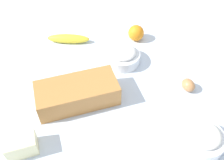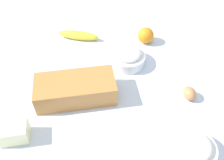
{
  "view_description": "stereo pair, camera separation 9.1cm",
  "coord_description": "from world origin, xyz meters",
  "px_view_note": "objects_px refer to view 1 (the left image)",
  "views": [
    {
      "loc": [
        -0.06,
        -0.62,
        0.7
      ],
      "look_at": [
        0.0,
        0.0,
        0.04
      ],
      "focal_mm": 39.77,
      "sensor_mm": 36.0,
      "label": 1
    },
    {
      "loc": [
        0.03,
        -0.63,
        0.7
      ],
      "look_at": [
        0.0,
        0.0,
        0.04
      ],
      "focal_mm": 39.77,
      "sensor_mm": 36.0,
      "label": 2
    }
  ],
  "objects_px": {
    "egg_near_butter": "(188,85)",
    "loaf_pan": "(77,93)",
    "banana": "(68,39)",
    "butter_block": "(21,145)",
    "sugar_bowl": "(123,56)",
    "orange_fruit": "(136,33)",
    "flour_bowl": "(202,138)"
  },
  "relations": [
    {
      "from": "butter_block",
      "to": "sugar_bowl",
      "type": "bearing_deg",
      "value": 45.99
    },
    {
      "from": "loaf_pan",
      "to": "sugar_bowl",
      "type": "bearing_deg",
      "value": 34.08
    },
    {
      "from": "flour_bowl",
      "to": "banana",
      "type": "xyz_separation_m",
      "value": [
        -0.41,
        0.56,
        -0.01
      ]
    },
    {
      "from": "loaf_pan",
      "to": "orange_fruit",
      "type": "relative_size",
      "value": 4.2
    },
    {
      "from": "egg_near_butter",
      "to": "butter_block",
      "type": "bearing_deg",
      "value": -161.74
    },
    {
      "from": "sugar_bowl",
      "to": "banana",
      "type": "height_order",
      "value": "sugar_bowl"
    },
    {
      "from": "sugar_bowl",
      "to": "loaf_pan",
      "type": "bearing_deg",
      "value": -134.4
    },
    {
      "from": "loaf_pan",
      "to": "flour_bowl",
      "type": "distance_m",
      "value": 0.43
    },
    {
      "from": "sugar_bowl",
      "to": "egg_near_butter",
      "type": "relative_size",
      "value": 2.51
    },
    {
      "from": "banana",
      "to": "orange_fruit",
      "type": "relative_size",
      "value": 2.65
    },
    {
      "from": "loaf_pan",
      "to": "sugar_bowl",
      "type": "relative_size",
      "value": 2.1
    },
    {
      "from": "butter_block",
      "to": "orange_fruit",
      "type": "bearing_deg",
      "value": 49.7
    },
    {
      "from": "butter_block",
      "to": "egg_near_butter",
      "type": "bearing_deg",
      "value": 18.26
    },
    {
      "from": "banana",
      "to": "butter_block",
      "type": "bearing_deg",
      "value": -103.86
    },
    {
      "from": "loaf_pan",
      "to": "egg_near_butter",
      "type": "relative_size",
      "value": 5.27
    },
    {
      "from": "banana",
      "to": "butter_block",
      "type": "xyz_separation_m",
      "value": [
        -0.13,
        -0.52,
        0.01
      ]
    },
    {
      "from": "banana",
      "to": "orange_fruit",
      "type": "xyz_separation_m",
      "value": [
        0.31,
        -0.01,
        0.02
      ]
    },
    {
      "from": "sugar_bowl",
      "to": "banana",
      "type": "distance_m",
      "value": 0.27
    },
    {
      "from": "loaf_pan",
      "to": "banana",
      "type": "distance_m",
      "value": 0.35
    },
    {
      "from": "flour_bowl",
      "to": "sugar_bowl",
      "type": "relative_size",
      "value": 0.96
    },
    {
      "from": "egg_near_butter",
      "to": "loaf_pan",
      "type": "bearing_deg",
      "value": -178.27
    },
    {
      "from": "sugar_bowl",
      "to": "orange_fruit",
      "type": "relative_size",
      "value": 2.0
    },
    {
      "from": "flour_bowl",
      "to": "butter_block",
      "type": "xyz_separation_m",
      "value": [
        -0.54,
        0.03,
        -0.0
      ]
    },
    {
      "from": "flour_bowl",
      "to": "banana",
      "type": "bearing_deg",
      "value": 126.63
    },
    {
      "from": "loaf_pan",
      "to": "banana",
      "type": "bearing_deg",
      "value": 85.07
    },
    {
      "from": "flour_bowl",
      "to": "orange_fruit",
      "type": "height_order",
      "value": "orange_fruit"
    },
    {
      "from": "sugar_bowl",
      "to": "flour_bowl",
      "type": "bearing_deg",
      "value": -64.62
    },
    {
      "from": "butter_block",
      "to": "egg_near_butter",
      "type": "relative_size",
      "value": 1.58
    },
    {
      "from": "sugar_bowl",
      "to": "butter_block",
      "type": "bearing_deg",
      "value": -134.01
    },
    {
      "from": "loaf_pan",
      "to": "flour_bowl",
      "type": "xyz_separation_m",
      "value": [
        0.37,
        -0.21,
        -0.01
      ]
    },
    {
      "from": "loaf_pan",
      "to": "butter_block",
      "type": "bearing_deg",
      "value": -145.1
    },
    {
      "from": "loaf_pan",
      "to": "butter_block",
      "type": "relative_size",
      "value": 3.34
    }
  ]
}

